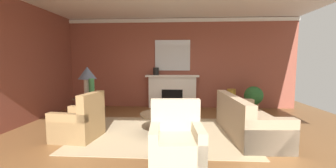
# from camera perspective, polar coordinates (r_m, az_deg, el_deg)

# --- Properties ---
(ground_plane) EXTENTS (9.65, 9.65, 0.00)m
(ground_plane) POSITION_cam_1_polar(r_m,az_deg,el_deg) (4.71, 1.15, -13.46)
(ground_plane) COLOR brown
(wall_fireplace) EXTENTS (8.02, 0.12, 3.05)m
(wall_fireplace) POSITION_cam_1_polar(r_m,az_deg,el_deg) (7.46, 2.19, 5.50)
(wall_fireplace) COLOR brown
(wall_fireplace) RESTS_ON ground_plane
(wall_window) EXTENTS (0.12, 6.50, 3.05)m
(wall_window) POSITION_cam_1_polar(r_m,az_deg,el_deg) (6.18, -36.32, 4.40)
(wall_window) COLOR brown
(wall_window) RESTS_ON ground_plane
(crown_moulding) EXTENTS (8.02, 0.08, 0.12)m
(crown_moulding) POSITION_cam_1_polar(r_m,az_deg,el_deg) (7.52, 2.21, 16.59)
(crown_moulding) COLOR white
(area_rug) EXTENTS (3.58, 2.55, 0.01)m
(area_rug) POSITION_cam_1_polar(r_m,az_deg,el_deg) (4.83, -1.35, -12.91)
(area_rug) COLOR tan
(area_rug) RESTS_ON ground_plane
(fireplace) EXTENTS (1.80, 0.35, 1.13)m
(fireplace) POSITION_cam_1_polar(r_m,az_deg,el_deg) (7.32, 1.15, -2.25)
(fireplace) COLOR white
(fireplace) RESTS_ON ground_plane
(mantel_mirror) EXTENTS (1.20, 0.04, 1.03)m
(mantel_mirror) POSITION_cam_1_polar(r_m,az_deg,el_deg) (7.38, 1.21, 7.63)
(mantel_mirror) COLOR silver
(sofa) EXTENTS (1.01, 2.15, 0.85)m
(sofa) POSITION_cam_1_polar(r_m,az_deg,el_deg) (4.91, 20.12, -9.40)
(sofa) COLOR tan
(sofa) RESTS_ON ground_plane
(armchair_near_window) EXTENTS (0.88, 0.88, 0.95)m
(armchair_near_window) POSITION_cam_1_polar(r_m,az_deg,el_deg) (4.77, -22.47, -9.80)
(armchair_near_window) COLOR #9E7A4C
(armchair_near_window) RESTS_ON ground_plane
(armchair_facing_fireplace) EXTENTS (0.86, 0.86, 0.95)m
(armchair_facing_fireplace) POSITION_cam_1_polar(r_m,az_deg,el_deg) (3.42, 2.22, -15.54)
(armchair_facing_fireplace) COLOR #C1B293
(armchair_facing_fireplace) RESTS_ON ground_plane
(coffee_table) EXTENTS (1.00, 1.00, 0.45)m
(coffee_table) POSITION_cam_1_polar(r_m,az_deg,el_deg) (4.73, -1.36, -9.13)
(coffee_table) COLOR #3D2D1E
(coffee_table) RESTS_ON ground_plane
(side_table) EXTENTS (0.56, 0.56, 0.70)m
(side_table) POSITION_cam_1_polar(r_m,az_deg,el_deg) (5.71, -20.39, -6.25)
(side_table) COLOR #3D2D1E
(side_table) RESTS_ON ground_plane
(table_lamp) EXTENTS (0.44, 0.44, 0.75)m
(table_lamp) POSITION_cam_1_polar(r_m,az_deg,el_deg) (5.61, -20.68, 2.03)
(table_lamp) COLOR beige
(table_lamp) RESTS_ON side_table
(vase_mantel_left) EXTENTS (0.19, 0.19, 0.26)m
(vase_mantel_left) POSITION_cam_1_polar(r_m,az_deg,el_deg) (7.25, -3.21, 3.40)
(vase_mantel_left) COLOR black
(vase_mantel_left) RESTS_ON fireplace
(vase_tall_corner) EXTENTS (0.28, 0.28, 0.71)m
(vase_tall_corner) POSITION_cam_1_polar(r_m,az_deg,el_deg) (7.23, 16.46, -4.06)
(vase_tall_corner) COLOR #B7892D
(vase_tall_corner) RESTS_ON ground_plane
(vase_on_side_table) EXTENTS (0.13, 0.13, 0.48)m
(vase_on_side_table) POSITION_cam_1_polar(r_m,az_deg,el_deg) (5.46, -19.66, -1.04)
(vase_on_side_table) COLOR #33703D
(vase_on_side_table) RESTS_ON side_table
(book_red_cover) EXTENTS (0.24, 0.20, 0.05)m
(book_red_cover) POSITION_cam_1_polar(r_m,az_deg,el_deg) (4.75, -2.62, -7.39)
(book_red_cover) COLOR tan
(book_red_cover) RESTS_ON coffee_table
(potted_plant) EXTENTS (0.56, 0.56, 0.83)m
(potted_plant) POSITION_cam_1_polar(r_m,az_deg,el_deg) (7.06, 21.83, -3.32)
(potted_plant) COLOR #A8754C
(potted_plant) RESTS_ON ground_plane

